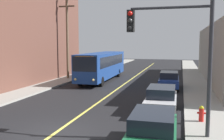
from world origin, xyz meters
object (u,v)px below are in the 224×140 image
object	(u,v)px
parked_car_blue	(169,80)
fire_hydrant	(201,113)
city_bus	(102,65)
traffic_signal_right_corner	(174,43)
utility_pole_mid	(67,32)
parked_car_green	(153,132)
parked_car_silver	(161,99)

from	to	relation	value
parked_car_blue	fire_hydrant	size ratio (longest dim) A/B	5.28
city_bus	traffic_signal_right_corner	bearing A→B (deg)	-62.78
city_bus	fire_hydrant	distance (m)	17.38
city_bus	fire_hydrant	bearing A→B (deg)	-55.03
parked_car_blue	traffic_signal_right_corner	distance (m)	13.34
utility_pole_mid	traffic_signal_right_corner	distance (m)	20.72
parked_car_green	fire_hydrant	size ratio (longest dim) A/B	5.27
traffic_signal_right_corner	parked_car_silver	bearing A→B (deg)	100.86
parked_car_green	parked_car_blue	bearing A→B (deg)	90.24
traffic_signal_right_corner	parked_car_green	bearing A→B (deg)	-109.02
parked_car_green	parked_car_silver	world-z (taller)	same
parked_car_silver	utility_pole_mid	size ratio (longest dim) A/B	0.44
parked_car_blue	fire_hydrant	xyz separation A→B (m)	(2.17, -10.55, -0.26)
parked_car_green	traffic_signal_right_corner	xyz separation A→B (m)	(0.67, 1.95, 3.46)
parked_car_silver	traffic_signal_right_corner	distance (m)	5.45
parked_car_green	traffic_signal_right_corner	distance (m)	4.03
city_bus	parked_car_green	size ratio (longest dim) A/B	2.75
parked_car_silver	parked_car_blue	world-z (taller)	same
parked_car_silver	parked_car_blue	bearing A→B (deg)	89.63
utility_pole_mid	traffic_signal_right_corner	xyz separation A→B (m)	(12.74, -16.28, -1.32)
parked_car_silver	utility_pole_mid	world-z (taller)	utility_pole_mid
parked_car_blue	parked_car_green	bearing A→B (deg)	-89.76
city_bus	traffic_signal_right_corner	world-z (taller)	traffic_signal_right_corner
parked_car_blue	fire_hydrant	distance (m)	10.77
city_bus	parked_car_blue	world-z (taller)	city_bus
parked_car_silver	fire_hydrant	world-z (taller)	parked_car_silver
city_bus	utility_pole_mid	bearing A→B (deg)	-176.77
parked_car_green	traffic_signal_right_corner	size ratio (longest dim) A/B	0.74
parked_car_blue	parked_car_silver	bearing A→B (deg)	-90.37
parked_car_blue	traffic_signal_right_corner	bearing A→B (deg)	-86.73
utility_pole_mid	fire_hydrant	size ratio (longest dim) A/B	11.84
parked_car_green	utility_pole_mid	xyz separation A→B (m)	(-12.07, 18.23, 4.78)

